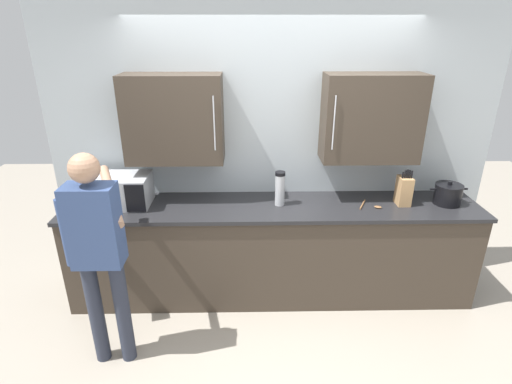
% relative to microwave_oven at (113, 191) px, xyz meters
% --- Properties ---
extents(ground_plane, '(9.61, 9.61, 0.00)m').
position_rel_microwave_oven_xyz_m(ground_plane, '(1.41, -0.86, -1.07)').
color(ground_plane, '#9E9384').
extents(back_wall_tiled, '(4.06, 0.44, 2.86)m').
position_rel_microwave_oven_xyz_m(back_wall_tiled, '(1.41, 0.28, 0.42)').
color(back_wall_tiled, '#B2BCC1').
rests_on(back_wall_tiled, ground_plane).
extents(counter_unit, '(3.70, 0.64, 0.94)m').
position_rel_microwave_oven_xyz_m(counter_unit, '(1.41, -0.03, -0.60)').
color(counter_unit, '#3D3328').
rests_on(counter_unit, ground_plane).
extents(microwave_oven, '(0.59, 0.76, 0.27)m').
position_rel_microwave_oven_xyz_m(microwave_oven, '(0.00, 0.00, 0.00)').
color(microwave_oven, '#B7BABF').
rests_on(microwave_oven, counter_unit).
extents(knife_block, '(0.11, 0.15, 0.34)m').
position_rel_microwave_oven_xyz_m(knife_block, '(2.58, -0.03, -0.00)').
color(knife_block, tan).
rests_on(knife_block, counter_unit).
extents(thermos_flask, '(0.09, 0.09, 0.31)m').
position_rel_microwave_oven_xyz_m(thermos_flask, '(1.48, -0.02, 0.02)').
color(thermos_flask, '#B7BABF').
rests_on(thermos_flask, counter_unit).
extents(wooden_spoon, '(0.21, 0.19, 0.02)m').
position_rel_microwave_oven_xyz_m(wooden_spoon, '(2.28, -0.08, -0.13)').
color(wooden_spoon, brown).
rests_on(wooden_spoon, counter_unit).
extents(stock_pot, '(0.33, 0.24, 0.21)m').
position_rel_microwave_oven_xyz_m(stock_pot, '(2.98, -0.03, -0.04)').
color(stock_pot, black).
rests_on(stock_pot, counter_unit).
extents(person_figure, '(0.44, 0.63, 1.68)m').
position_rel_microwave_oven_xyz_m(person_figure, '(0.15, -0.83, -0.06)').
color(person_figure, '#282D3D').
rests_on(person_figure, ground_plane).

